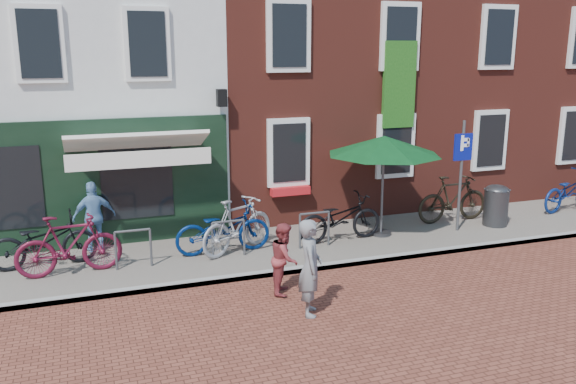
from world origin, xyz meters
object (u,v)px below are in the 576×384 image
object	(u,v)px
bicycle_0	(43,241)
bicycle_6	(569,191)
litter_bin	(496,203)
parasol	(384,142)
bicycle_1	(69,245)
bicycle_4	(340,218)
bicycle_3	(238,225)
bicycle_5	(453,199)
boy	(284,258)
cafe_person	(94,217)
woman	(310,267)
bicycle_2	(223,229)
parking_sign	(462,162)

from	to	relation	value
bicycle_0	bicycle_6	xyz separation A→B (m)	(13.61, -0.10, 0.00)
litter_bin	parasol	bearing A→B (deg)	175.41
bicycle_1	bicycle_6	xyz separation A→B (m)	(13.11, 0.54, -0.06)
parasol	bicycle_4	bearing A→B (deg)	-175.01
bicycle_3	bicycle_5	xyz separation A→B (m)	(5.87, 0.43, 0.00)
boy	bicycle_4	bearing A→B (deg)	-19.62
litter_bin	bicycle_5	bearing A→B (deg)	143.31
bicycle_0	bicycle_3	bearing A→B (deg)	-99.47
bicycle_0	bicycle_1	bearing A→B (deg)	-145.39
cafe_person	litter_bin	bearing A→B (deg)	163.00
bicycle_5	bicycle_4	bearing A→B (deg)	97.40
woman	boy	distance (m)	1.07
bicycle_3	bicycle_6	world-z (taller)	bicycle_3
boy	parasol	bearing A→B (deg)	-30.40
bicycle_0	bicycle_5	distance (m)	9.88
litter_bin	woman	world-z (taller)	woman
bicycle_0	bicycle_2	distance (m)	3.71
bicycle_1	bicycle_3	size ratio (longest dim) A/B	1.00
litter_bin	bicycle_5	distance (m)	1.07
parasol	bicycle_2	distance (m)	4.28
bicycle_4	cafe_person	bearing A→B (deg)	74.23
parasol	bicycle_5	distance (m)	2.85
parking_sign	bicycle_6	xyz separation A→B (m)	(4.04, 0.60, -1.17)
bicycle_1	bicycle_2	size ratio (longest dim) A/B	0.97
parking_sign	boy	world-z (taller)	parking_sign
parking_sign	bicycle_3	world-z (taller)	parking_sign
parking_sign	boy	xyz separation A→B (m)	(-5.25, -1.99, -1.15)
boy	bicycle_2	bearing A→B (deg)	39.74
bicycle_3	bicycle_6	xyz separation A→B (m)	(9.59, 0.32, -0.06)
bicycle_1	bicycle_3	xyz separation A→B (m)	(3.51, 0.22, 0.00)
bicycle_3	bicycle_2	bearing A→B (deg)	55.08
woman	bicycle_1	world-z (taller)	woman
parking_sign	cafe_person	distance (m)	8.69
bicycle_3	bicycle_5	distance (m)	5.89
bicycle_5	bicycle_6	world-z (taller)	bicycle_5
cafe_person	parking_sign	bearing A→B (deg)	161.45
bicycle_1	woman	bearing A→B (deg)	-132.33
parking_sign	bicycle_5	distance (m)	1.36
litter_bin	woman	size ratio (longest dim) A/B	0.66
litter_bin	cafe_person	bearing A→B (deg)	172.16
litter_bin	bicycle_6	distance (m)	2.92
boy	bicycle_1	distance (m)	4.34
boy	bicycle_1	size ratio (longest dim) A/B	0.66
bicycle_0	parking_sign	bearing A→B (deg)	-97.70
parasol	bicycle_1	bearing A→B (deg)	-177.90
bicycle_4	bicycle_5	world-z (taller)	bicycle_5
litter_bin	bicycle_3	world-z (taller)	bicycle_3
bicycle_2	litter_bin	bearing A→B (deg)	-92.07
cafe_person	bicycle_6	xyz separation A→B (m)	(12.57, -0.81, -0.24)
bicycle_0	bicycle_5	bearing A→B (deg)	-93.44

